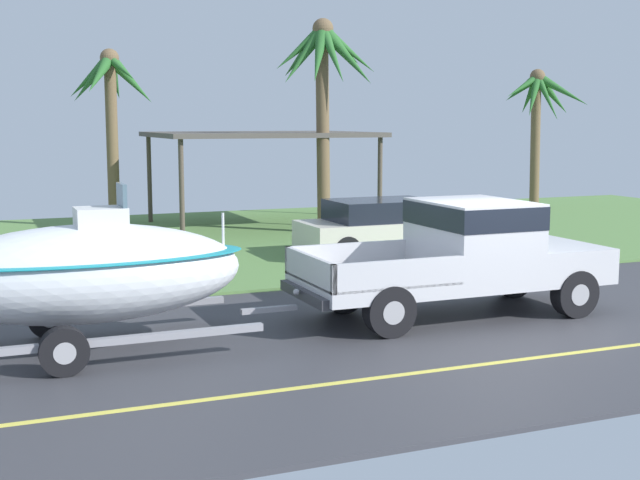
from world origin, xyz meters
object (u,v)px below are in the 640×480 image
(palm_tree_near_left, at_px, (109,95))
(palm_tree_mid, at_px, (323,70))
(parked_sedan_near, at_px, (386,229))
(palm_tree_far_left, at_px, (539,104))
(pickup_truck_towing, at_px, (470,252))
(boat_on_trailer, at_px, (85,273))
(carport_awning, at_px, (260,137))

(palm_tree_near_left, height_order, palm_tree_mid, palm_tree_mid)
(parked_sedan_near, distance_m, palm_tree_far_left, 12.95)
(parked_sedan_near, bearing_deg, palm_tree_mid, 87.83)
(pickup_truck_towing, height_order, boat_on_trailer, boat_on_trailer)
(parked_sedan_near, relative_size, carport_awning, 0.67)
(parked_sedan_near, bearing_deg, palm_tree_near_left, 124.70)
(palm_tree_mid, height_order, palm_tree_far_left, palm_tree_mid)
(parked_sedan_near, xyz_separation_m, palm_tree_mid, (0.16, 4.33, 4.01))
(pickup_truck_towing, bearing_deg, parked_sedan_near, 76.18)
(carport_awning, bearing_deg, palm_tree_far_left, 5.23)
(palm_tree_far_left, bearing_deg, pickup_truck_towing, -130.05)
(parked_sedan_near, xyz_separation_m, carport_awning, (-0.98, 6.58, 2.10))
(pickup_truck_towing, distance_m, palm_tree_far_left, 18.10)
(carport_awning, distance_m, palm_tree_near_left, 4.63)
(carport_awning, relative_size, palm_tree_far_left, 1.27)
(pickup_truck_towing, distance_m, boat_on_trailer, 6.33)
(pickup_truck_towing, bearing_deg, palm_tree_mid, 80.93)
(pickup_truck_towing, height_order, palm_tree_far_left, palm_tree_far_left)
(carport_awning, bearing_deg, palm_tree_mid, -63.04)
(carport_awning, bearing_deg, boat_on_trailer, -118.36)
(pickup_truck_towing, xyz_separation_m, parked_sedan_near, (1.50, 6.11, -0.39))
(pickup_truck_towing, height_order, parked_sedan_near, pickup_truck_towing)
(palm_tree_near_left, bearing_deg, parked_sedan_near, -55.30)
(carport_awning, distance_m, palm_tree_far_left, 11.08)
(palm_tree_far_left, bearing_deg, carport_awning, -174.77)
(palm_tree_far_left, bearing_deg, palm_tree_mid, -161.71)
(parked_sedan_near, bearing_deg, palm_tree_far_left, 37.16)
(boat_on_trailer, relative_size, palm_tree_far_left, 1.11)
(pickup_truck_towing, height_order, palm_tree_near_left, palm_tree_near_left)
(pickup_truck_towing, relative_size, carport_awning, 0.85)
(pickup_truck_towing, xyz_separation_m, palm_tree_mid, (1.67, 10.44, 3.62))
(boat_on_trailer, bearing_deg, palm_tree_near_left, 79.63)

